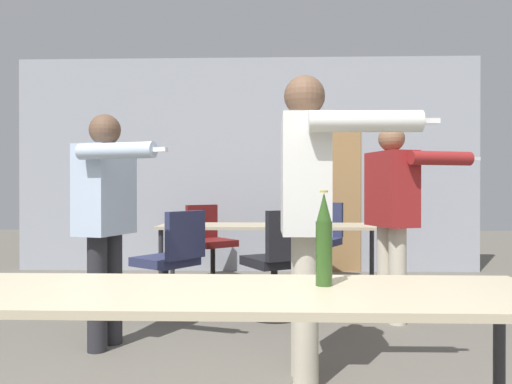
{
  "coord_description": "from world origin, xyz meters",
  "views": [
    {
      "loc": [
        0.35,
        -1.5,
        1.12
      ],
      "look_at": [
        0.24,
        2.06,
        1.1
      ],
      "focal_mm": 35.0,
      "sensor_mm": 36.0,
      "label": 1
    }
  ],
  "objects_px": {
    "person_right_polo": "(393,204)",
    "person_far_watching": "(307,198)",
    "beer_bottle": "(324,241)",
    "person_near_casual": "(107,207)",
    "office_chair_far_right": "(210,245)",
    "office_chair_side_rolled": "(279,267)",
    "office_chair_mid_tucked": "(171,266)",
    "office_chair_near_pushed": "(320,245)"
  },
  "relations": [
    {
      "from": "office_chair_mid_tucked",
      "to": "beer_bottle",
      "type": "bearing_deg",
      "value": -120.78
    },
    {
      "from": "person_near_casual",
      "to": "person_right_polo",
      "type": "bearing_deg",
      "value": 126.07
    },
    {
      "from": "office_chair_mid_tucked",
      "to": "office_chair_side_rolled",
      "type": "relative_size",
      "value": 0.98
    },
    {
      "from": "beer_bottle",
      "to": "person_near_casual",
      "type": "bearing_deg",
      "value": 131.88
    },
    {
      "from": "office_chair_far_right",
      "to": "office_chair_side_rolled",
      "type": "bearing_deg",
      "value": 75.53
    },
    {
      "from": "office_chair_near_pushed",
      "to": "office_chair_side_rolled",
      "type": "height_order",
      "value": "office_chair_near_pushed"
    },
    {
      "from": "person_far_watching",
      "to": "office_chair_far_right",
      "type": "xyz_separation_m",
      "value": [
        -0.98,
        3.22,
        -0.64
      ]
    },
    {
      "from": "office_chair_side_rolled",
      "to": "beer_bottle",
      "type": "bearing_deg",
      "value": -116.35
    },
    {
      "from": "person_near_casual",
      "to": "office_chair_near_pushed",
      "type": "bearing_deg",
      "value": 161.49
    },
    {
      "from": "person_far_watching",
      "to": "office_chair_far_right",
      "type": "distance_m",
      "value": 3.43
    },
    {
      "from": "person_far_watching",
      "to": "office_chair_side_rolled",
      "type": "xyz_separation_m",
      "value": [
        -0.15,
        1.42,
        -0.62
      ]
    },
    {
      "from": "person_far_watching",
      "to": "office_chair_far_right",
      "type": "relative_size",
      "value": 1.94
    },
    {
      "from": "person_right_polo",
      "to": "office_chair_side_rolled",
      "type": "height_order",
      "value": "person_right_polo"
    },
    {
      "from": "office_chair_mid_tucked",
      "to": "beer_bottle",
      "type": "distance_m",
      "value": 2.76
    },
    {
      "from": "office_chair_far_right",
      "to": "person_far_watching",
      "type": "bearing_deg",
      "value": 67.68
    },
    {
      "from": "office_chair_near_pushed",
      "to": "office_chair_mid_tucked",
      "type": "height_order",
      "value": "office_chair_near_pushed"
    },
    {
      "from": "office_chair_near_pushed",
      "to": "office_chair_side_rolled",
      "type": "distance_m",
      "value": 1.73
    },
    {
      "from": "person_right_polo",
      "to": "person_far_watching",
      "type": "distance_m",
      "value": 1.6
    },
    {
      "from": "person_right_polo",
      "to": "beer_bottle",
      "type": "xyz_separation_m",
      "value": [
        -0.83,
        -2.31,
        -0.07
      ]
    },
    {
      "from": "office_chair_mid_tucked",
      "to": "beer_bottle",
      "type": "relative_size",
      "value": 2.49
    },
    {
      "from": "person_far_watching",
      "to": "office_chair_mid_tucked",
      "type": "height_order",
      "value": "person_far_watching"
    },
    {
      "from": "office_chair_near_pushed",
      "to": "person_far_watching",
      "type": "bearing_deg",
      "value": 110.35
    },
    {
      "from": "office_chair_near_pushed",
      "to": "office_chair_far_right",
      "type": "distance_m",
      "value": 1.35
    },
    {
      "from": "beer_bottle",
      "to": "person_far_watching",
      "type": "bearing_deg",
      "value": 89.94
    },
    {
      "from": "person_far_watching",
      "to": "person_right_polo",
      "type": "bearing_deg",
      "value": 148.32
    },
    {
      "from": "office_chair_near_pushed",
      "to": "beer_bottle",
      "type": "height_order",
      "value": "beer_bottle"
    },
    {
      "from": "person_right_polo",
      "to": "office_chair_near_pushed",
      "type": "relative_size",
      "value": 1.74
    },
    {
      "from": "person_far_watching",
      "to": "office_chair_far_right",
      "type": "height_order",
      "value": "person_far_watching"
    },
    {
      "from": "person_right_polo",
      "to": "office_chair_mid_tucked",
      "type": "xyz_separation_m",
      "value": [
        -1.93,
        0.16,
        -0.56
      ]
    },
    {
      "from": "person_right_polo",
      "to": "office_chair_far_right",
      "type": "xyz_separation_m",
      "value": [
        -1.8,
        1.86,
        -0.56
      ]
    },
    {
      "from": "office_chair_far_right",
      "to": "person_right_polo",
      "type": "bearing_deg",
      "value": 94.93
    },
    {
      "from": "person_far_watching",
      "to": "office_chair_near_pushed",
      "type": "xyz_separation_m",
      "value": [
        0.37,
        3.08,
        -0.62
      ]
    },
    {
      "from": "person_far_watching",
      "to": "office_chair_side_rolled",
      "type": "distance_m",
      "value": 1.56
    },
    {
      "from": "person_far_watching",
      "to": "person_near_casual",
      "type": "bearing_deg",
      "value": -113.42
    },
    {
      "from": "office_chair_side_rolled",
      "to": "person_near_casual",
      "type": "bearing_deg",
      "value": -175.43
    },
    {
      "from": "office_chair_far_right",
      "to": "beer_bottle",
      "type": "xyz_separation_m",
      "value": [
        0.97,
        -4.17,
        0.49
      ]
    },
    {
      "from": "person_near_casual",
      "to": "office_chair_mid_tucked",
      "type": "distance_m",
      "value": 1.13
    },
    {
      "from": "office_chair_mid_tucked",
      "to": "office_chair_side_rolled",
      "type": "height_order",
      "value": "office_chair_side_rolled"
    },
    {
      "from": "person_right_polo",
      "to": "person_far_watching",
      "type": "bearing_deg",
      "value": -47.98
    },
    {
      "from": "person_far_watching",
      "to": "office_chair_far_right",
      "type": "bearing_deg",
      "value": -163.7
    },
    {
      "from": "person_near_casual",
      "to": "office_chair_mid_tucked",
      "type": "relative_size",
      "value": 1.78
    },
    {
      "from": "person_right_polo",
      "to": "office_chair_mid_tucked",
      "type": "bearing_deg",
      "value": -111.68
    }
  ]
}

